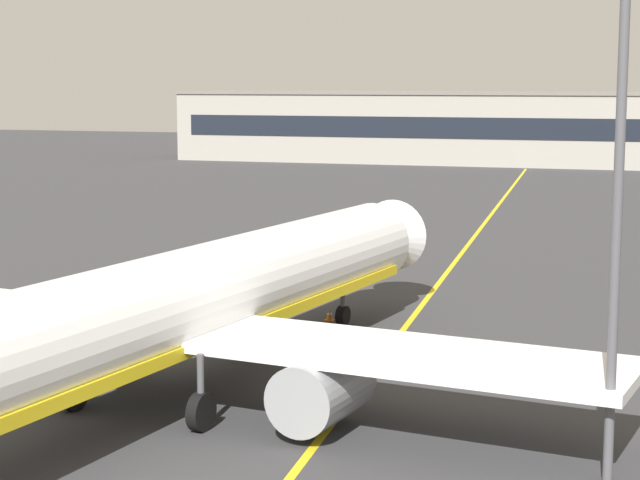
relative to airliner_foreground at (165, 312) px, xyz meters
name	(u,v)px	position (x,y,z in m)	size (l,w,h in m)	color
taxiway_centreline	(423,303)	(4.71, 20.53, -3.37)	(0.30, 180.00, 0.01)	yellow
airliner_foreground	(165,312)	(0.00, 0.00, 0.00)	(32.36, 41.42, 11.65)	white
apron_lamp_post	(617,225)	(15.22, -3.35, 4.06)	(2.24, 0.90, 14.24)	#515156
safety_cone_by_nose_gear	(329,315)	(1.30, 15.22, -3.11)	(0.44, 0.44, 0.55)	orange
terminal_building	(576,129)	(4.21, 117.88, 1.55)	(111.35, 12.40, 9.82)	#9E998E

